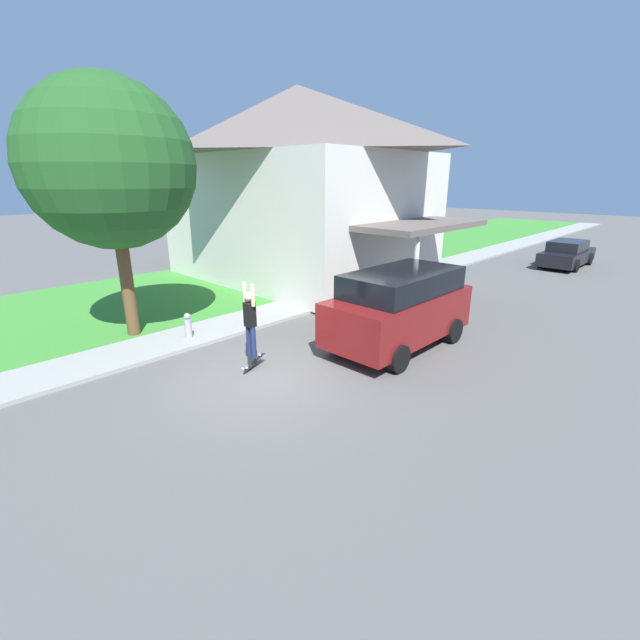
{
  "coord_description": "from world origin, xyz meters",
  "views": [
    {
      "loc": [
        7.38,
        -5.6,
        4.49
      ],
      "look_at": [
        0.29,
        1.78,
        1.09
      ],
      "focal_mm": 24.0,
      "sensor_mm": 36.0,
      "label": 1
    }
  ],
  "objects": [
    {
      "name": "sidewalk",
      "position": [
        -3.6,
        6.0,
        0.05
      ],
      "size": [
        1.8,
        80.0,
        0.1
      ],
      "color": "gray",
      "rests_on": "ground_plane"
    },
    {
      "name": "lawn_tree_near",
      "position": [
        -4.91,
        -0.81,
        4.81
      ],
      "size": [
        4.43,
        4.43,
        6.96
      ],
      "color": "brown",
      "rests_on": "lawn"
    },
    {
      "name": "ground_plane",
      "position": [
        0.0,
        0.0,
        0.0
      ],
      "size": [
        120.0,
        120.0,
        0.0
      ],
      "primitive_type": "plane",
      "color": "#54514F"
    },
    {
      "name": "house",
      "position": [
        -7.28,
        8.27,
        4.31
      ],
      "size": [
        13.39,
        8.54,
        8.16
      ],
      "color": "beige",
      "rests_on": "lawn"
    },
    {
      "name": "fire_hydrant",
      "position": [
        -3.38,
        0.12,
        0.46
      ],
      "size": [
        0.2,
        0.2,
        0.75
      ],
      "color": "#99999E",
      "rests_on": "sidewalk"
    },
    {
      "name": "lawn",
      "position": [
        -8.0,
        6.0,
        0.04
      ],
      "size": [
        10.0,
        80.0,
        0.08
      ],
      "color": "#387F2D",
      "rests_on": "ground_plane"
    },
    {
      "name": "skateboarder",
      "position": [
        -0.47,
        0.18,
        1.31
      ],
      "size": [
        0.41,
        0.21,
        1.82
      ],
      "color": "#192347",
      "rests_on": "ground_plane"
    },
    {
      "name": "suv_parked",
      "position": [
        1.2,
        3.97,
        1.15
      ],
      "size": [
        2.19,
        4.46,
        2.14
      ],
      "color": "maroon",
      "rests_on": "ground_plane"
    },
    {
      "name": "car_down_street",
      "position": [
        1.16,
        19.8,
        0.67
      ],
      "size": [
        1.85,
        4.41,
        1.38
      ],
      "color": "black",
      "rests_on": "ground_plane"
    },
    {
      "name": "skateboard",
      "position": [
        -0.56,
        0.25,
        0.12
      ],
      "size": [
        0.33,
        0.77,
        0.4
      ],
      "color": "black",
      "rests_on": "ground_plane"
    }
  ]
}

